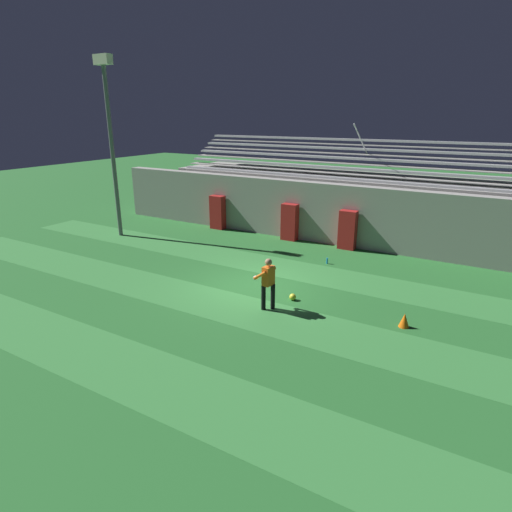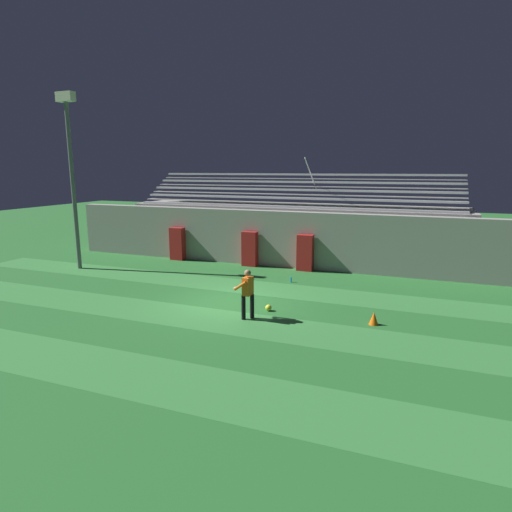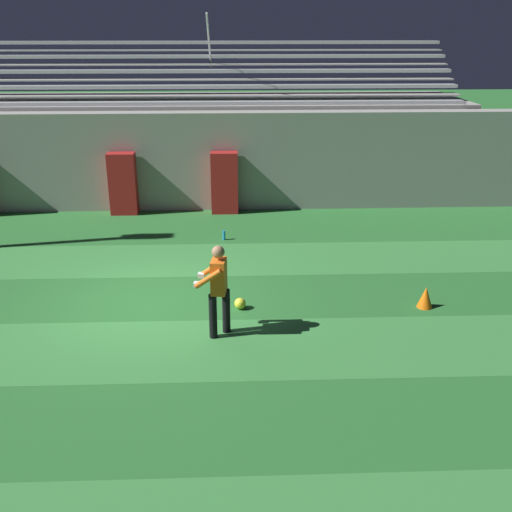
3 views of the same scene
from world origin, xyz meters
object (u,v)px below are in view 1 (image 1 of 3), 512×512
at_px(padding_pillar_gate_right, 348,230).
at_px(padding_pillar_far_left, 218,212).
at_px(soccer_ball, 293,297).
at_px(goalkeeper, 268,281).
at_px(padding_pillar_gate_left, 290,222).
at_px(traffic_cone, 404,320).
at_px(water_bottle, 327,261).
at_px(floodlight_pole, 110,127).

bearing_deg(padding_pillar_gate_right, padding_pillar_far_left, 180.00).
bearing_deg(soccer_ball, padding_pillar_far_left, 139.67).
relative_size(padding_pillar_gate_right, padding_pillar_far_left, 1.00).
bearing_deg(soccer_ball, padding_pillar_gate_right, 93.15).
bearing_deg(goalkeeper, padding_pillar_gate_left, 111.22).
xyz_separation_m(traffic_cone, water_bottle, (-3.92, 4.03, -0.09)).
distance_m(soccer_ball, water_bottle, 3.98).
bearing_deg(floodlight_pole, water_bottle, 6.33).
bearing_deg(water_bottle, soccer_ball, -84.92).
bearing_deg(padding_pillar_gate_right, padding_pillar_gate_left, 180.00).
xyz_separation_m(padding_pillar_gate_left, water_bottle, (2.88, -2.38, -0.76)).
relative_size(soccer_ball, traffic_cone, 0.52).
xyz_separation_m(goalkeeper, traffic_cone, (3.96, 0.94, -0.74)).
bearing_deg(padding_pillar_gate_right, soccer_ball, -86.85).
distance_m(soccer_ball, traffic_cone, 3.57).
bearing_deg(padding_pillar_far_left, soccer_ball, -40.33).
bearing_deg(floodlight_pole, padding_pillar_gate_left, 24.71).
height_order(padding_pillar_gate_right, water_bottle, padding_pillar_gate_right).
height_order(padding_pillar_far_left, traffic_cone, padding_pillar_far_left).
bearing_deg(padding_pillar_gate_left, goalkeeper, -68.78).
relative_size(padding_pillar_gate_left, padding_pillar_gate_right, 1.00).
height_order(padding_pillar_gate_left, soccer_ball, padding_pillar_gate_left).
xyz_separation_m(padding_pillar_gate_left, padding_pillar_gate_right, (2.89, 0.00, 0.00)).
height_order(floodlight_pole, water_bottle, floodlight_pole).
relative_size(padding_pillar_gate_left, padding_pillar_far_left, 1.00).
relative_size(floodlight_pole, goalkeeper, 5.00).
height_order(padding_pillar_far_left, soccer_ball, padding_pillar_far_left).
xyz_separation_m(padding_pillar_gate_left, soccer_ball, (3.23, -6.34, -0.77)).
height_order(goalkeeper, water_bottle, goalkeeper).
bearing_deg(soccer_ball, padding_pillar_gate_left, 117.05).
xyz_separation_m(padding_pillar_gate_right, traffic_cone, (3.92, -6.40, -0.67)).
bearing_deg(padding_pillar_far_left, floodlight_pole, -134.50).
xyz_separation_m(padding_pillar_gate_right, water_bottle, (-0.00, -2.38, -0.76)).
height_order(floodlight_pole, goalkeeper, floodlight_pole).
height_order(padding_pillar_gate_right, goalkeeper, padding_pillar_gate_right).
height_order(goalkeeper, traffic_cone, goalkeeper).
distance_m(floodlight_pole, traffic_cone, 15.64).
xyz_separation_m(padding_pillar_gate_left, goalkeeper, (2.85, -7.34, 0.07)).
relative_size(soccer_ball, water_bottle, 0.92).
bearing_deg(padding_pillar_far_left, water_bottle, -18.47).
distance_m(goalkeeper, water_bottle, 5.04).
relative_size(padding_pillar_gate_right, soccer_ball, 8.00).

